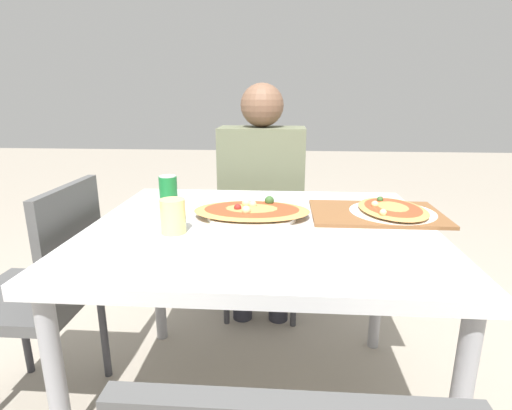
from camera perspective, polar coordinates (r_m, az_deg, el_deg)
The scene contains 10 objects.
ground_plane at distance 1.69m, azimuth 0.64°, elevation -26.89°, with size 14.00×14.00×0.00m, color #9E9384.
dining_table at distance 1.34m, azimuth 0.73°, elevation -5.70°, with size 1.12×0.95×0.73m.
chair_far_seated at distance 2.14m, azimuth 0.95°, elevation -1.97°, with size 0.40×0.40×0.85m.
chair_side_left at distance 1.60m, azimuth -27.90°, elevation -10.29°, with size 0.40×0.40×0.85m.
person_seated at distance 1.98m, azimuth 0.80°, elevation 2.87°, with size 0.42×0.24×1.19m.
pizza_main at distance 1.38m, azimuth -0.60°, elevation -0.98°, with size 0.40×0.31×0.06m.
soda_can at distance 1.51m, azimuth -12.40°, elevation 1.76°, with size 0.07×0.07×0.12m.
drink_glass at distance 1.25m, azimuth -11.78°, elevation -1.57°, with size 0.08×0.08×0.11m.
serving_tray at distance 1.47m, azimuth 16.76°, elevation -1.16°, with size 0.45×0.30×0.01m.
pizza_second at distance 1.48m, azimuth 18.87°, elevation -0.75°, with size 0.30×0.33×0.05m.
Camera 1 is at (0.07, -1.24, 1.14)m, focal length 28.00 mm.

